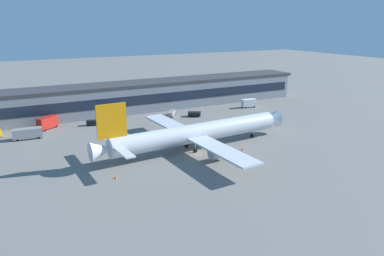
{
  "coord_description": "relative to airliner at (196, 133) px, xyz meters",
  "views": [
    {
      "loc": [
        -43.46,
        -80.65,
        34.28
      ],
      "look_at": [
        2.47,
        7.35,
        5.0
      ],
      "focal_mm": 33.27,
      "sensor_mm": 36.0,
      "label": 1
    }
  ],
  "objects": [
    {
      "name": "ground_plane",
      "position": [
        -1.55,
        -3.29,
        -4.68
      ],
      "size": [
        600.0,
        600.0,
        0.0
      ],
      "primitive_type": "plane",
      "color": "slate"
    },
    {
      "name": "terminal_building",
      "position": [
        -1.55,
        52.74,
        1.08
      ],
      "size": [
        154.55,
        14.97,
        11.48
      ],
      "color": "gray",
      "rests_on": "ground_plane"
    },
    {
      "name": "airliner",
      "position": [
        0.0,
        0.0,
        0.0
      ],
      "size": [
        60.73,
        52.18,
        15.86
      ],
      "color": "silver",
      "rests_on": "ground_plane"
    },
    {
      "name": "stair_truck",
      "position": [
        44.3,
        35.46,
        -2.7
      ],
      "size": [
        6.26,
        3.15,
        3.55
      ],
      "color": "white",
      "rests_on": "ground_plane"
    },
    {
      "name": "follow_me_car",
      "position": [
        -20.29,
        38.06,
        -3.59
      ],
      "size": [
        4.77,
        3.13,
        1.85
      ],
      "color": "black",
      "rests_on": "ground_plane"
    },
    {
      "name": "belt_loader",
      "position": [
        9.2,
        37.01,
        -3.53
      ],
      "size": [
        5.31,
        6.39,
        1.95
      ],
      "color": "gray",
      "rests_on": "ground_plane"
    },
    {
      "name": "pushback_tractor",
      "position": [
        16.94,
        32.62,
        -3.63
      ],
      "size": [
        5.45,
        4.7,
        1.75
      ],
      "color": "black",
      "rests_on": "ground_plane"
    },
    {
      "name": "fuel_truck",
      "position": [
        -41.44,
        31.93,
        -2.8
      ],
      "size": [
        8.55,
        3.29,
        3.35
      ],
      "color": "gray",
      "rests_on": "ground_plane"
    },
    {
      "name": "catering_truck",
      "position": [
        -34.73,
        40.86,
        -2.39
      ],
      "size": [
        7.3,
        6.44,
        4.15
      ],
      "color": "red",
      "rests_on": "ground_plane"
    },
    {
      "name": "traffic_cone_0",
      "position": [
        11.12,
        -7.06,
        -4.31
      ],
      "size": [
        0.59,
        0.59,
        0.74
      ],
      "primitive_type": "cone",
      "color": "#F2590C",
      "rests_on": "ground_plane"
    },
    {
      "name": "traffic_cone_1",
      "position": [
        9.28,
        -13.66,
        -4.32
      ],
      "size": [
        0.58,
        0.58,
        0.73
      ],
      "primitive_type": "cone",
      "color": "#F2590C",
      "rests_on": "ground_plane"
    },
    {
      "name": "traffic_cone_2",
      "position": [
        -25.82,
        -9.23,
        -4.32
      ],
      "size": [
        0.58,
        0.58,
        0.73
      ],
      "primitive_type": "cone",
      "color": "#F2590C",
      "rests_on": "ground_plane"
    }
  ]
}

